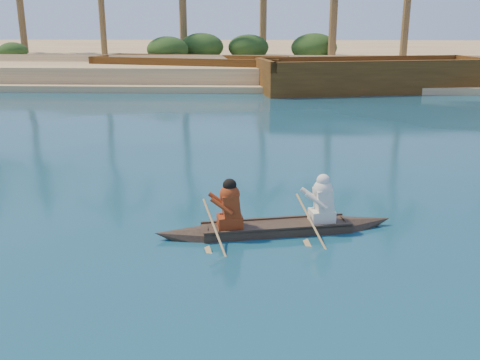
# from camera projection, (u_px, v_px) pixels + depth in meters

# --- Properties ---
(sandy_embankment) EXTENTS (150.00, 51.00, 1.50)m
(sandy_embankment) POSITION_uv_depth(u_px,v_px,m) (189.00, 56.00, 54.03)
(sandy_embankment) COLOR #DEBB7D
(sandy_embankment) RESTS_ON ground
(shrub_cluster) EXTENTS (100.00, 6.00, 2.40)m
(shrub_cluster) POSITION_uv_depth(u_px,v_px,m) (160.00, 60.00, 39.11)
(shrub_cluster) COLOR #1F3B15
(shrub_cluster) RESTS_ON ground
(canoe) EXTENTS (4.70, 1.62, 1.29)m
(canoe) POSITION_uv_depth(u_px,v_px,m) (276.00, 220.00, 10.26)
(canoe) COLOR #402F23
(canoe) RESTS_ON ground
(barge_mid) EXTENTS (12.91, 6.73, 2.05)m
(barge_mid) POSITION_uv_depth(u_px,v_px,m) (190.00, 72.00, 34.81)
(barge_mid) COLOR brown
(barge_mid) RESTS_ON ground
(barge_right) EXTENTS (13.85, 7.16, 2.20)m
(barge_right) POSITION_uv_depth(u_px,v_px,m) (373.00, 78.00, 31.14)
(barge_right) COLOR brown
(barge_right) RESTS_ON ground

